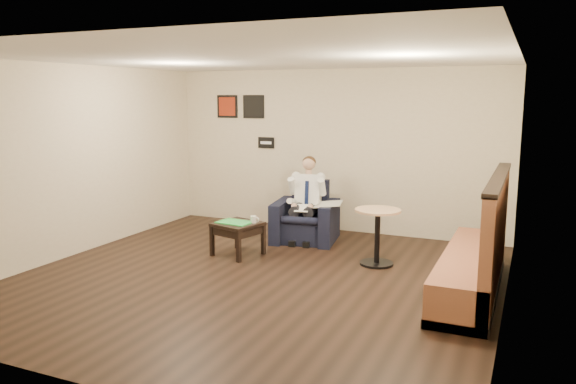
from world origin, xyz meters
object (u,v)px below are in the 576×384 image
at_px(smartphone, 248,221).
at_px(armchair, 305,212).
at_px(side_table, 238,239).
at_px(coffee_mug, 253,219).
at_px(banquette, 472,235).
at_px(cafe_table, 377,237).
at_px(green_folder, 235,222).
at_px(seated_man, 304,203).

bearing_deg(smartphone, armchair, 89.02).
bearing_deg(side_table, coffee_mug, 19.31).
relative_size(smartphone, banquette, 0.06).
relative_size(coffee_mug, cafe_table, 0.13).
xyz_separation_m(coffee_mug, banquette, (3.11, -0.33, 0.16)).
distance_m(armchair, smartphone, 1.16).
distance_m(armchair, cafe_table, 1.66).
height_order(side_table, cafe_table, cafe_table).
height_order(green_folder, smartphone, green_folder).
height_order(seated_man, banquette, banquette).
relative_size(armchair, coffee_mug, 9.43).
bearing_deg(cafe_table, side_table, -169.75).
bearing_deg(seated_man, smartphone, -128.44).
bearing_deg(armchair, side_table, -125.49).
xyz_separation_m(smartphone, banquette, (3.24, -0.41, 0.20)).
relative_size(seated_man, coffee_mug, 12.51).
bearing_deg(armchair, cafe_table, -39.86).
xyz_separation_m(side_table, banquette, (3.34, -0.25, 0.46)).
height_order(armchair, smartphone, armchair).
height_order(seated_man, coffee_mug, seated_man).
relative_size(coffee_mug, banquette, 0.04).
distance_m(seated_man, side_table, 1.31).
bearing_deg(cafe_table, armchair, 149.40).
bearing_deg(green_folder, banquette, -3.99).
bearing_deg(armchair, seated_man, -90.00).
bearing_deg(side_table, cafe_table, 10.25).
bearing_deg(cafe_table, seated_man, 152.87).
xyz_separation_m(green_folder, banquette, (3.37, -0.24, 0.20)).
bearing_deg(banquette, smartphone, 172.87).
bearing_deg(green_folder, smartphone, 51.66).
distance_m(side_table, banquette, 3.38).
bearing_deg(armchair, coffee_mug, -117.43).
height_order(green_folder, cafe_table, cafe_table).
height_order(seated_man, side_table, seated_man).
bearing_deg(banquette, green_folder, 176.01).
height_order(coffee_mug, cafe_table, cafe_table).
distance_m(seated_man, banquette, 3.03).
bearing_deg(side_table, banquette, -4.26).
height_order(side_table, banquette, banquette).
xyz_separation_m(armchair, green_folder, (-0.63, -1.22, 0.02)).
bearing_deg(smartphone, side_table, -97.35).
bearing_deg(armchair, smartphone, -124.62).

